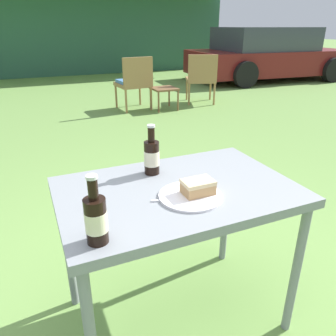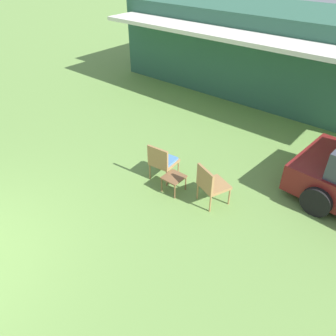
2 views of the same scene
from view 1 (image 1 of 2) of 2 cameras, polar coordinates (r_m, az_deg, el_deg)
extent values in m
plane|color=#6B9347|center=(1.83, 1.38, -24.06)|extent=(60.00, 60.00, 0.00)
cube|color=#2D5B47|center=(11.98, -19.89, 22.36)|extent=(10.34, 3.57, 2.72)
cube|color=maroon|center=(9.59, 17.09, 17.30)|extent=(4.28, 2.17, 0.59)
cube|color=#383D47|center=(9.44, 16.43, 20.79)|extent=(2.41, 1.88, 0.55)
cylinder|color=black|center=(11.15, 19.66, 16.91)|extent=(0.62, 0.24, 0.60)
cylinder|color=black|center=(9.71, 26.78, 15.00)|extent=(0.62, 0.24, 0.60)
cylinder|color=black|center=(9.77, 7.12, 17.26)|extent=(0.62, 0.24, 0.60)
cylinder|color=black|center=(8.10, 13.31, 15.55)|extent=(0.62, 0.24, 0.60)
cylinder|color=#9E7547|center=(6.15, -4.91, 12.68)|extent=(0.04, 0.04, 0.39)
cylinder|color=#9E7547|center=(5.98, -9.02, 12.17)|extent=(0.04, 0.04, 0.39)
cylinder|color=#9E7547|center=(5.74, -2.95, 11.94)|extent=(0.04, 0.04, 0.39)
cylinder|color=#9E7547|center=(5.55, -7.30, 11.40)|extent=(0.04, 0.04, 0.39)
cube|color=#9E7547|center=(5.81, -6.14, 14.25)|extent=(0.56, 0.57, 0.06)
cube|color=#9E7547|center=(5.56, -5.26, 16.44)|extent=(0.52, 0.10, 0.44)
cube|color=#4C7FB7|center=(5.80, -6.17, 14.78)|extent=(0.50, 0.48, 0.05)
cylinder|color=#9E7547|center=(6.63, 7.37, 13.37)|extent=(0.04, 0.04, 0.39)
cylinder|color=#9E7547|center=(6.57, 3.30, 13.43)|extent=(0.04, 0.04, 0.39)
cylinder|color=#9E7547|center=(6.18, 8.05, 12.59)|extent=(0.04, 0.04, 0.39)
cylinder|color=#9E7547|center=(6.11, 3.69, 12.65)|extent=(0.04, 0.04, 0.39)
cube|color=#9E7547|center=(6.33, 5.69, 15.03)|extent=(0.67, 0.67, 0.06)
cube|color=#9E7547|center=(6.07, 6.08, 17.00)|extent=(0.50, 0.24, 0.44)
cube|color=brown|center=(5.76, -0.69, 13.66)|extent=(0.41, 0.43, 0.03)
cylinder|color=brown|center=(5.55, -1.64, 11.33)|extent=(0.03, 0.03, 0.34)
cylinder|color=brown|center=(5.69, 1.76, 11.64)|extent=(0.03, 0.03, 0.34)
cylinder|color=brown|center=(5.90, -3.05, 12.03)|extent=(0.03, 0.03, 0.34)
cylinder|color=brown|center=(6.03, 0.20, 12.32)|extent=(0.03, 0.03, 0.34)
cube|color=gray|center=(1.39, 1.66, -4.16)|extent=(0.99, 0.65, 0.04)
cylinder|color=gray|center=(1.63, 21.37, -16.47)|extent=(0.04, 0.04, 0.68)
cylinder|color=gray|center=(1.72, -17.02, -13.43)|extent=(0.04, 0.04, 0.68)
cylinder|color=gray|center=(1.98, 10.03, -7.37)|extent=(0.04, 0.04, 0.68)
cylinder|color=white|center=(1.31, 3.94, -4.86)|extent=(0.26, 0.26, 0.01)
cube|color=tan|center=(1.31, 5.22, -3.60)|extent=(0.12, 0.08, 0.04)
cube|color=#DBBC89|center=(1.30, 5.26, -2.47)|extent=(0.12, 0.09, 0.02)
cylinder|color=black|center=(1.48, -2.85, 1.78)|extent=(0.07, 0.07, 0.15)
cylinder|color=black|center=(1.45, -2.94, 5.84)|extent=(0.03, 0.03, 0.07)
cylinder|color=silver|center=(1.44, -2.97, 7.32)|extent=(0.04, 0.04, 0.01)
cylinder|color=beige|center=(1.48, -2.85, 1.78)|extent=(0.07, 0.07, 0.07)
cylinder|color=black|center=(1.04, -12.40, -9.00)|extent=(0.07, 0.07, 0.15)
cylinder|color=black|center=(0.99, -12.95, -3.59)|extent=(0.03, 0.03, 0.07)
cylinder|color=silver|center=(0.97, -13.16, -1.53)|extent=(0.04, 0.04, 0.01)
cylinder|color=beige|center=(1.04, -12.40, -9.00)|extent=(0.07, 0.07, 0.07)
cube|color=silver|center=(1.28, 1.05, -5.57)|extent=(0.17, 0.06, 0.01)
camera|label=2|loc=(6.53, 71.81, 38.84)|focal=35.00mm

